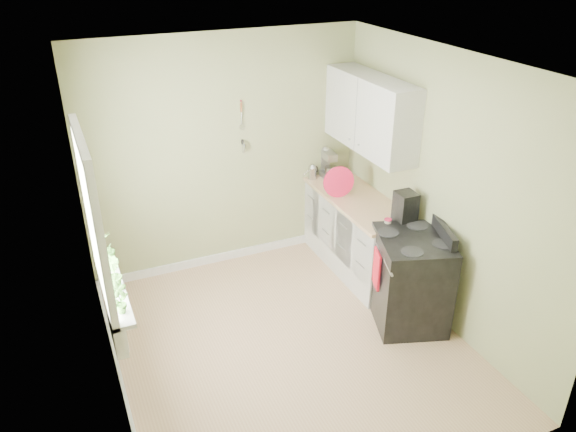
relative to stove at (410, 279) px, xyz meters
name	(u,v)px	position (x,y,z in m)	size (l,w,h in m)	color
floor	(290,346)	(-1.28, 0.09, -0.49)	(3.20, 3.60, 0.02)	tan
ceiling	(291,63)	(-1.28, 0.09, 2.23)	(3.20, 3.60, 0.02)	white
wall_back	(225,155)	(-1.28, 1.90, 0.87)	(3.20, 0.02, 2.70)	tan
wall_left	(97,262)	(-2.89, 0.09, 0.87)	(0.02, 3.60, 2.70)	tan
wall_right	(443,192)	(0.33, 0.09, 0.87)	(0.02, 3.60, 2.70)	tan
base_cabinets	(357,235)	(0.02, 1.09, -0.05)	(0.60, 1.60, 0.87)	white
countertop	(359,200)	(0.01, 1.09, 0.41)	(0.64, 1.60, 0.04)	#D4AF82
upper_cabinets	(370,113)	(0.15, 1.19, 1.37)	(0.35, 1.40, 0.80)	white
window	(92,222)	(-2.86, 0.39, 1.07)	(0.06, 1.14, 1.44)	white
window_sill	(114,290)	(-2.79, 0.39, 0.40)	(0.18, 1.14, 0.04)	white
radiator	(116,326)	(-2.82, 0.34, 0.07)	(0.12, 0.50, 0.35)	white
wall_utensils	(242,135)	(-1.08, 1.87, 1.08)	(0.02, 0.14, 0.58)	#D4AF82
stove	(410,279)	(0.00, 0.00, 0.00)	(0.91, 0.95, 1.08)	black
stand_mixer	(328,165)	(-0.01, 1.79, 0.58)	(0.20, 0.31, 0.36)	#B2B2B7
kettle	(312,172)	(-0.23, 1.81, 0.52)	(0.18, 0.11, 0.18)	silver
coffee_maker	(405,209)	(0.14, 0.39, 0.59)	(0.20, 0.22, 0.34)	black
red_tray	(339,182)	(-0.18, 1.22, 0.61)	(0.36, 0.36, 0.02)	#CA193F
jar	(388,222)	(-0.06, 0.39, 0.47)	(0.08, 0.08, 0.08)	beige
plant_a	(119,299)	(-2.78, 0.01, 0.55)	(0.15, 0.10, 0.28)	#35661F
plant_b	(112,274)	(-2.78, 0.37, 0.56)	(0.16, 0.13, 0.30)	#35661F
plant_c	(105,249)	(-2.78, 0.81, 0.57)	(0.18, 0.18, 0.31)	#35661F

